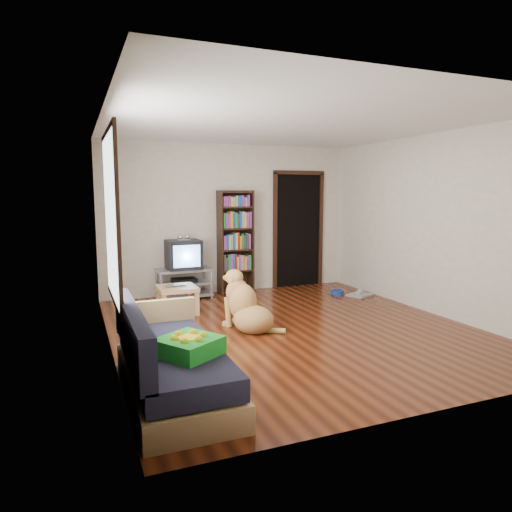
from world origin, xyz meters
name	(u,v)px	position (x,y,z in m)	size (l,w,h in m)	color
ground	(292,328)	(0.00, 0.00, 0.00)	(5.00, 5.00, 0.00)	#602710
ceiling	(294,123)	(0.00, 0.00, 2.60)	(5.00, 5.00, 0.00)	white
wall_back	(230,219)	(0.00, 2.50, 1.30)	(4.50, 4.50, 0.00)	beige
wall_front	(440,251)	(0.00, -2.50, 1.30)	(4.50, 4.50, 0.00)	beige
wall_left	(107,234)	(-2.25, 0.00, 1.30)	(5.00, 5.00, 0.00)	beige
wall_right	(432,224)	(2.25, 0.00, 1.30)	(5.00, 5.00, 0.00)	beige
green_cushion	(189,346)	(-1.75, -1.62, 0.49)	(0.44, 0.44, 0.15)	green
laptop	(177,286)	(-1.22, 1.28, 0.41)	(0.34, 0.22, 0.03)	silver
dog_bowl	(337,292)	(1.65, 1.54, 0.04)	(0.22, 0.22, 0.08)	navy
grey_rag	(360,295)	(1.95, 1.29, 0.01)	(0.40, 0.32, 0.03)	#9F9F9F
window	(111,218)	(-2.23, -0.50, 1.50)	(0.03, 1.46, 1.70)	white
doorway	(298,227)	(1.35, 2.48, 1.12)	(1.03, 0.05, 2.19)	black
tv_stand	(184,282)	(-0.90, 2.25, 0.27)	(0.90, 0.45, 0.50)	#99999E
crt_tv	(183,254)	(-0.90, 2.27, 0.74)	(0.55, 0.52, 0.58)	black
bookshelf	(235,236)	(0.05, 2.34, 1.00)	(0.60, 0.30, 1.80)	black
sofa	(169,365)	(-1.87, -1.38, 0.26)	(0.80, 1.80, 0.80)	tan
coffee_table	(177,294)	(-1.22, 1.31, 0.28)	(0.55, 0.55, 0.40)	tan
dog	(246,307)	(-0.57, 0.18, 0.29)	(0.69, 0.88, 0.79)	tan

